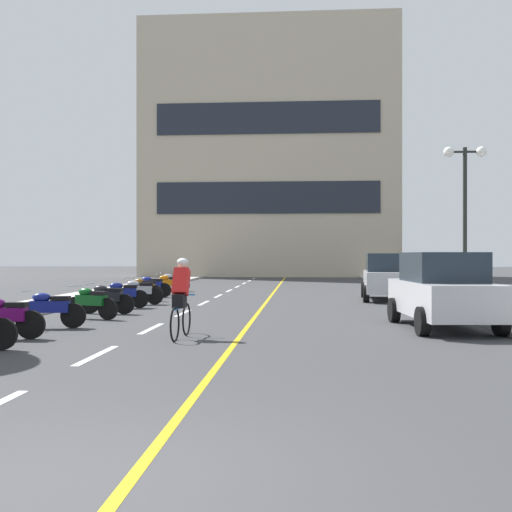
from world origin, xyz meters
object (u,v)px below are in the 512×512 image
(motorcycle_5, at_px, (91,302))
(motorcycle_8, at_px, (139,291))
(motorcycle_9, at_px, (143,289))
(motorcycle_10, at_px, (151,286))
(parked_car_mid, at_px, (387,277))
(motorcycle_4, at_px, (50,309))
(motorcycle_12, at_px, (172,282))
(cyclist_rider, at_px, (181,296))
(motorcycle_3, at_px, (4,316))
(motorcycle_6, at_px, (107,298))
(parked_car_near, at_px, (442,290))
(motorcycle_7, at_px, (122,294))
(motorcycle_11, at_px, (169,284))
(street_lamp_mid, at_px, (465,189))

(motorcycle_5, xyz_separation_m, motorcycle_8, (0.01, 5.02, 0.00))
(motorcycle_9, distance_m, motorcycle_10, 2.05)
(parked_car_mid, distance_m, motorcycle_8, 9.56)
(motorcycle_4, bearing_deg, motorcycle_8, 87.86)
(motorcycle_4, relative_size, motorcycle_12, 1.03)
(motorcycle_4, bearing_deg, cyclist_rider, -23.03)
(motorcycle_3, distance_m, motorcycle_6, 5.68)
(motorcycle_6, bearing_deg, motorcycle_10, 93.53)
(motorcycle_3, relative_size, motorcycle_4, 1.00)
(parked_car_near, relative_size, motorcycle_12, 2.62)
(parked_car_mid, bearing_deg, motorcycle_6, -144.64)
(parked_car_mid, relative_size, motorcycle_3, 2.53)
(parked_car_near, xyz_separation_m, motorcycle_7, (-9.26, 5.03, -0.44))
(motorcycle_6, height_order, motorcycle_9, same)
(motorcycle_9, bearing_deg, motorcycle_10, 95.41)
(parked_car_mid, distance_m, motorcycle_9, 9.47)
(motorcycle_10, bearing_deg, motorcycle_8, -82.57)
(parked_car_mid, distance_m, motorcycle_6, 11.20)
(motorcycle_4, distance_m, motorcycle_8, 7.22)
(parked_car_near, bearing_deg, motorcycle_4, -176.12)
(motorcycle_3, bearing_deg, motorcycle_6, 86.04)
(motorcycle_8, relative_size, motorcycle_12, 1.03)
(motorcycle_7, relative_size, motorcycle_12, 1.01)
(parked_car_near, xyz_separation_m, motorcycle_5, (-9.12, 1.56, -0.44))
(motorcycle_9, height_order, cyclist_rider, cyclist_rider)
(motorcycle_8, bearing_deg, cyclist_rider, -69.77)
(motorcycle_3, distance_m, motorcycle_7, 7.62)
(motorcycle_6, xyz_separation_m, cyclist_rider, (3.25, -5.19, 0.41))
(motorcycle_10, bearing_deg, parked_car_mid, -5.33)
(motorcycle_6, relative_size, motorcycle_9, 1.03)
(cyclist_rider, bearing_deg, motorcycle_8, 110.23)
(motorcycle_5, xyz_separation_m, motorcycle_11, (-0.17, 10.84, 0.00))
(motorcycle_7, height_order, motorcycle_9, same)
(motorcycle_4, height_order, motorcycle_8, same)
(street_lamp_mid, xyz_separation_m, cyclist_rider, (-8.14, -8.86, -3.13))
(parked_car_near, xyz_separation_m, parked_car_mid, (-0.03, 9.56, 0.00))
(parked_car_near, distance_m, motorcycle_4, 9.41)
(motorcycle_7, relative_size, motorcycle_10, 0.98)
(motorcycle_3, distance_m, cyclist_rider, 3.70)
(motorcycle_6, distance_m, motorcycle_11, 9.32)
(motorcycle_8, bearing_deg, parked_car_near, -35.83)
(parked_car_mid, relative_size, motorcycle_10, 2.53)
(street_lamp_mid, height_order, motorcycle_4, street_lamp_mid)
(parked_car_near, xyz_separation_m, motorcycle_10, (-9.61, 10.45, -0.44))
(motorcycle_9, xyz_separation_m, motorcycle_12, (-0.15, 6.05, 0.00))
(motorcycle_5, bearing_deg, motorcycle_9, 92.56)
(motorcycle_3, relative_size, motorcycle_8, 1.01)
(parked_car_mid, distance_m, motorcycle_5, 12.11)
(parked_car_near, height_order, cyclist_rider, parked_car_near)
(motorcycle_9, distance_m, motorcycle_11, 3.99)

